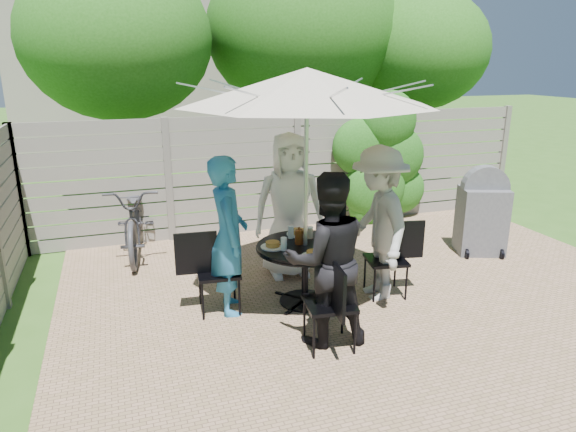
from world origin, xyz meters
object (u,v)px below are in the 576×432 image
object	(u,v)px
plate_left	(273,245)
syrup_jug	(299,237)
chair_right	(387,274)
plate_right	(337,241)
glass_back	(291,232)
chair_front	(329,321)
glass_front	(321,246)
plate_back	(298,233)
bbq_grill	(482,214)
umbrella	(307,87)
coffee_cup	(309,233)
person_front	(327,260)
person_right	(378,224)
glass_left	(284,244)
bicycle	(136,219)
chair_back	(287,252)
patio_table	(305,263)
chair_left	(218,288)
person_left	(228,236)
person_back	(289,206)
glass_right	(326,234)
plate_front	(314,255)

from	to	relation	value
plate_left	syrup_jug	distance (m)	0.31
chair_right	plate_right	world-z (taller)	chair_right
chair_right	glass_back	xyz separation A→B (m)	(-1.03, 0.39, 0.49)
chair_front	glass_front	size ratio (longest dim) A/B	6.61
plate_back	bbq_grill	xyz separation A→B (m)	(2.83, 0.31, -0.14)
umbrella	plate_right	world-z (taller)	umbrella
syrup_jug	coffee_cup	distance (m)	0.23
person_front	person_right	bearing A→B (deg)	-135.00
plate_back	bbq_grill	bearing A→B (deg)	6.33
plate_left	coffee_cup	xyz separation A→B (m)	(0.48, 0.16, 0.04)
glass_left	bicycle	distance (m)	2.71
chair_front	umbrella	bearing A→B (deg)	0.66
chair_back	glass_left	xyz separation A→B (m)	(-0.38, -1.03, 0.51)
person_right	plate_right	distance (m)	0.50
patio_table	syrup_jug	xyz separation A→B (m)	(-0.05, 0.06, 0.29)
glass_front	umbrella	bearing A→B (deg)	105.12
plate_left	bicycle	world-z (taller)	bicycle
person_front	plate_right	distance (m)	0.91
chair_left	glass_back	world-z (taller)	chair_left
person_left	plate_right	xyz separation A→B (m)	(1.18, -0.14, -0.14)
person_back	plate_left	distance (m)	0.92
person_right	person_back	bearing A→B (deg)	-135.00
umbrella	bicycle	xyz separation A→B (m)	(-1.67, 2.23, -1.85)
coffee_cup	bicycle	xyz separation A→B (m)	(-1.80, 2.02, -0.24)
chair_front	bbq_grill	world-z (taller)	bbq_grill
person_right	plate_back	distance (m)	0.92
glass_left	bbq_grill	distance (m)	3.24
person_right	plate_left	world-z (taller)	person_right
glass_right	syrup_jug	distance (m)	0.32
patio_table	glass_left	distance (m)	0.40
plate_left	coffee_cup	world-z (taller)	coffee_cup
glass_left	bbq_grill	bearing A→B (deg)	13.33
person_left	person_front	size ratio (longest dim) A/B	1.02
coffee_cup	chair_right	bearing A→B (deg)	-21.21
chair_back	syrup_jug	size ratio (longest dim) A/B	5.23
patio_table	person_left	bearing A→B (deg)	173.12
person_front	chair_left	bearing A→B (deg)	-40.67
patio_table	coffee_cup	bearing A→B (deg)	58.68
person_back	glass_left	world-z (taller)	person_back
plate_front	syrup_jug	bearing A→B (deg)	91.45
umbrella	glass_left	bearing A→B (deg)	-164.88
chair_right	coffee_cup	bearing A→B (deg)	-10.44
patio_table	plate_front	size ratio (longest dim) A/B	4.52
chair_left	syrup_jug	bearing A→B (deg)	1.37
umbrella	syrup_jug	size ratio (longest dim) A/B	18.28
plate_left	plate_right	world-z (taller)	same
plate_right	glass_front	size ratio (longest dim) A/B	1.86
chair_right	bbq_grill	world-z (taller)	bbq_grill
chair_left	chair_front	bearing A→B (deg)	-46.81
umbrella	person_front	size ratio (longest dim) A/B	1.74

